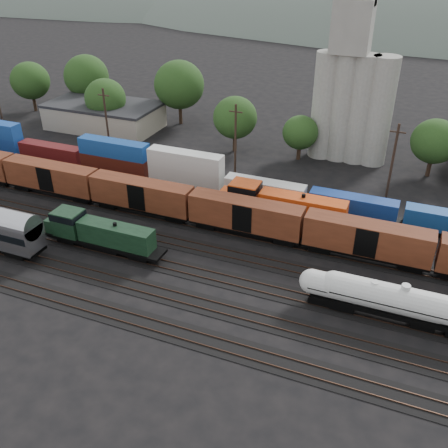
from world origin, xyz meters
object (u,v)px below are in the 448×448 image
at_px(tank_car_a, 372,297).
at_px(orange_locomotive, 279,205).
at_px(green_locomotive, 97,232).
at_px(grain_silo, 352,96).

relative_size(tank_car_a, orange_locomotive, 0.79).
bearing_deg(tank_car_a, orange_locomotive, 134.04).
xyz_separation_m(green_locomotive, grain_silo, (23.39, 41.00, 8.77)).
distance_m(green_locomotive, orange_locomotive, 24.21).
distance_m(green_locomotive, grain_silo, 48.01).
height_order(orange_locomotive, grain_silo, grain_silo).
bearing_deg(green_locomotive, grain_silo, 60.30).
bearing_deg(grain_silo, tank_car_a, -76.13).
bearing_deg(green_locomotive, tank_car_a, 0.00).
distance_m(green_locomotive, tank_car_a, 33.51).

